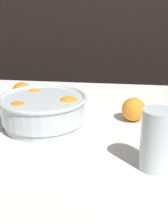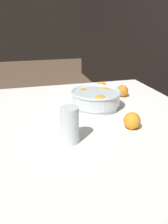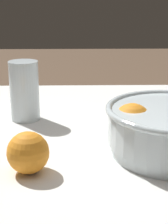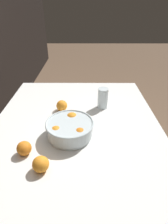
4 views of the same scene
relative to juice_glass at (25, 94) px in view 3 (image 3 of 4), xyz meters
The scene contains 3 objects.
dining_table 0.29m from the juice_glass, 136.16° to the left, with size 1.25×1.04×0.72m.
juice_glass is the anchor object (origin of this frame).
orange_loose_front 0.29m from the juice_glass, 98.37° to the left, with size 0.08×0.08×0.08m, color orange.
Camera 3 is at (0.06, 0.70, 1.03)m, focal length 60.00 mm.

